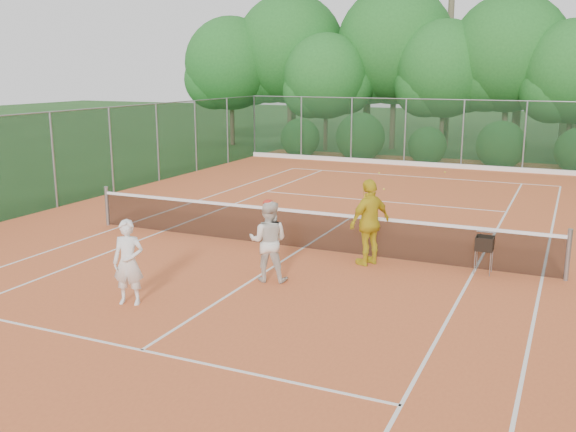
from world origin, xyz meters
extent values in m
plane|color=#1D4318|center=(0.00, 0.00, 0.00)|extent=(120.00, 120.00, 0.00)
cube|color=#D36130|center=(0.00, 0.00, 0.01)|extent=(18.00, 36.00, 0.02)
cylinder|color=gray|center=(-5.94, 0.00, 0.57)|extent=(0.10, 0.10, 1.10)
cylinder|color=gray|center=(5.94, 0.00, 0.57)|extent=(0.10, 0.10, 1.10)
cube|color=black|center=(0.00, 0.00, 0.48)|extent=(11.87, 0.03, 0.86)
cube|color=white|center=(0.00, 0.00, 0.95)|extent=(11.87, 0.04, 0.07)
imported|color=white|center=(-1.44, -4.80, 0.82)|extent=(0.67, 0.54, 1.60)
imported|color=silver|center=(0.31, -2.51, 0.86)|extent=(0.95, 0.82, 1.68)
ellipsoid|color=red|center=(0.31, -2.51, 1.66)|extent=(0.22, 0.22, 0.14)
imported|color=gold|center=(1.86, -0.57, 0.99)|extent=(0.95, 1.22, 1.93)
cylinder|color=gray|center=(4.14, -0.36, 0.28)|extent=(0.02, 0.02, 0.51)
cylinder|color=gray|center=(4.46, -0.04, 0.28)|extent=(0.02, 0.02, 0.51)
cube|color=black|center=(4.30, -0.20, 0.68)|extent=(0.36, 0.36, 0.30)
sphere|color=yellow|center=(-1.58, 12.00, 0.05)|extent=(0.07, 0.07, 0.07)
sphere|color=yellow|center=(0.90, 13.38, 0.05)|extent=(0.07, 0.07, 0.07)
sphere|color=yellow|center=(-0.36, 8.45, 0.05)|extent=(0.07, 0.07, 0.07)
cube|color=white|center=(0.00, 11.88, 0.02)|extent=(11.03, 0.06, 0.01)
cube|color=white|center=(-5.49, 0.00, 0.02)|extent=(0.06, 23.77, 0.01)
cube|color=white|center=(5.49, 0.00, 0.02)|extent=(0.06, 23.77, 0.01)
cube|color=white|center=(-4.11, 0.00, 0.02)|extent=(0.06, 23.77, 0.01)
cube|color=white|center=(4.11, 0.00, 0.02)|extent=(0.06, 23.77, 0.01)
cube|color=white|center=(0.00, 6.40, 0.02)|extent=(8.23, 0.06, 0.01)
cube|color=white|center=(0.00, -6.40, 0.02)|extent=(8.23, 0.06, 0.01)
cube|color=white|center=(0.00, 0.00, 0.02)|extent=(0.06, 12.80, 0.01)
cube|color=#19381E|center=(0.00, 15.00, 1.52)|extent=(18.00, 0.02, 3.00)
cylinder|color=gray|center=(-9.00, 15.00, 1.52)|extent=(0.07, 0.07, 3.00)
cylinder|color=gray|center=(-9.00, 15.00, 1.52)|extent=(0.07, 0.07, 3.00)
cylinder|color=brown|center=(-12.50, 19.00, 1.88)|extent=(0.26, 0.26, 3.75)
sphere|color=#1E5B1F|center=(-12.50, 19.00, 4.65)|extent=(5.25, 5.25, 5.25)
cylinder|color=brown|center=(-9.50, 20.50, 2.20)|extent=(0.30, 0.30, 4.40)
sphere|color=#1E5B1F|center=(-9.50, 20.50, 5.46)|extent=(6.16, 6.16, 6.16)
cylinder|color=brown|center=(-6.50, 18.50, 1.60)|extent=(0.22, 0.22, 3.20)
sphere|color=#1E5B1F|center=(-6.50, 18.50, 3.97)|extent=(4.48, 4.48, 4.48)
cylinder|color=brown|center=(-3.50, 21.00, 2.25)|extent=(0.31, 0.31, 4.50)
sphere|color=#1E5B1F|center=(-3.50, 21.00, 5.58)|extent=(6.30, 6.30, 6.30)
cylinder|color=brown|center=(-0.50, 19.50, 1.75)|extent=(0.24, 0.24, 3.50)
sphere|color=#1E5B1F|center=(-0.50, 19.50, 4.34)|extent=(4.90, 4.90, 4.90)
cylinder|color=brown|center=(2.50, 20.00, 2.05)|extent=(0.28, 0.28, 4.10)
sphere|color=#1E5B1F|center=(2.50, 20.00, 5.08)|extent=(5.74, 5.74, 5.74)
cylinder|color=brown|center=(5.50, 18.80, 1.70)|extent=(0.23, 0.23, 3.40)
sphere|color=#1E5B1F|center=(5.50, 18.80, 4.22)|extent=(4.76, 4.76, 4.76)
cone|color=brown|center=(-10.00, 22.00, 6.50)|extent=(0.44, 0.44, 13.00)
cone|color=brown|center=(-5.00, 21.00, 5.50)|extent=(0.44, 0.44, 11.00)
cone|color=brown|center=(-1.00, 23.00, 7.50)|extent=(0.44, 0.44, 15.00)
cone|color=brown|center=(3.00, 20.50, 5.00)|extent=(0.44, 0.44, 10.00)
camera|label=1|loc=(5.88, -13.90, 4.27)|focal=40.00mm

